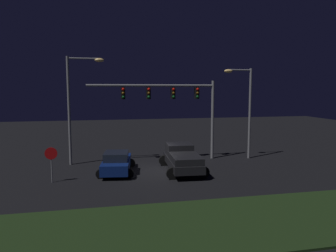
{
  "coord_description": "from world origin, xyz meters",
  "views": [
    {
      "loc": [
        -3.99,
        -22.6,
        5.82
      ],
      "look_at": [
        1.11,
        0.99,
        3.08
      ],
      "focal_mm": 34.95,
      "sensor_mm": 36.0,
      "label": 1
    }
  ],
  "objects_px": {
    "pickup_truck": "(182,157)",
    "street_lamp_right": "(244,102)",
    "stop_sign": "(51,158)",
    "street_lamp_left": "(76,97)",
    "car_sedan": "(117,162)",
    "traffic_signal_gantry": "(173,99)"
  },
  "relations": [
    {
      "from": "stop_sign",
      "to": "street_lamp_right",
      "type": "bearing_deg",
      "value": 15.63
    },
    {
      "from": "pickup_truck",
      "to": "street_lamp_left",
      "type": "distance_m",
      "value": 9.24
    },
    {
      "from": "street_lamp_left",
      "to": "stop_sign",
      "type": "relative_size",
      "value": 3.71
    },
    {
      "from": "car_sedan",
      "to": "street_lamp_left",
      "type": "distance_m",
      "value": 6.2
    },
    {
      "from": "traffic_signal_gantry",
      "to": "street_lamp_right",
      "type": "bearing_deg",
      "value": -5.52
    },
    {
      "from": "car_sedan",
      "to": "stop_sign",
      "type": "distance_m",
      "value": 4.46
    },
    {
      "from": "pickup_truck",
      "to": "street_lamp_right",
      "type": "xyz_separation_m",
      "value": [
        6.13,
        3.01,
        3.77
      ]
    },
    {
      "from": "street_lamp_right",
      "to": "stop_sign",
      "type": "xyz_separation_m",
      "value": [
        -14.81,
        -4.14,
        -3.21
      ]
    },
    {
      "from": "street_lamp_left",
      "to": "street_lamp_right",
      "type": "xyz_separation_m",
      "value": [
        13.49,
        -0.69,
        -0.44
      ]
    },
    {
      "from": "car_sedan",
      "to": "street_lamp_right",
      "type": "height_order",
      "value": "street_lamp_right"
    },
    {
      "from": "stop_sign",
      "to": "street_lamp_left",
      "type": "bearing_deg",
      "value": 74.63
    },
    {
      "from": "pickup_truck",
      "to": "stop_sign",
      "type": "relative_size",
      "value": 2.47
    },
    {
      "from": "street_lamp_right",
      "to": "stop_sign",
      "type": "height_order",
      "value": "street_lamp_right"
    },
    {
      "from": "car_sedan",
      "to": "stop_sign",
      "type": "bearing_deg",
      "value": 119.1
    },
    {
      "from": "street_lamp_left",
      "to": "stop_sign",
      "type": "bearing_deg",
      "value": -105.37
    },
    {
      "from": "car_sedan",
      "to": "traffic_signal_gantry",
      "type": "distance_m",
      "value": 7.17
    },
    {
      "from": "car_sedan",
      "to": "stop_sign",
      "type": "height_order",
      "value": "stop_sign"
    },
    {
      "from": "street_lamp_left",
      "to": "stop_sign",
      "type": "height_order",
      "value": "street_lamp_left"
    },
    {
      "from": "pickup_truck",
      "to": "stop_sign",
      "type": "bearing_deg",
      "value": 101.0
    },
    {
      "from": "pickup_truck",
      "to": "car_sedan",
      "type": "height_order",
      "value": "pickup_truck"
    },
    {
      "from": "pickup_truck",
      "to": "stop_sign",
      "type": "height_order",
      "value": "stop_sign"
    },
    {
      "from": "street_lamp_left",
      "to": "stop_sign",
      "type": "distance_m",
      "value": 6.2
    }
  ]
}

